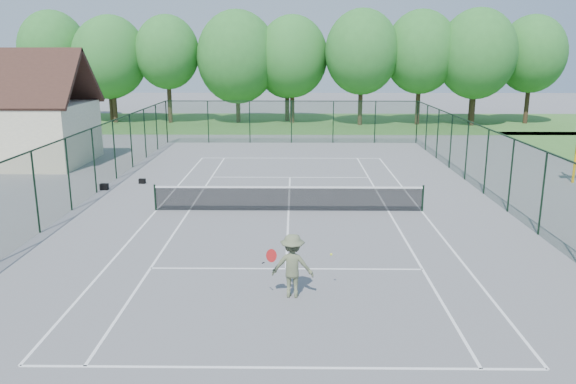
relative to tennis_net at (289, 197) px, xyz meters
name	(u,v)px	position (x,y,z in m)	size (l,w,h in m)	color
ground	(289,211)	(0.00, 0.00, -0.58)	(140.00, 140.00, 0.00)	slate
grass_far	(292,123)	(0.00, 30.00, -0.57)	(80.00, 16.00, 0.01)	#447D31
court_lines	(289,211)	(0.00, 0.00, -0.57)	(11.05, 23.85, 0.01)	white
tennis_net	(289,197)	(0.00, 0.00, 0.00)	(11.08, 0.08, 1.10)	black
fence_enclosure	(289,174)	(0.00, 0.00, 0.98)	(18.05, 36.05, 3.02)	#1B3E21
utility_building	(13,110)	(-16.00, 10.00, 2.54)	(8.60, 6.27, 6.63)	#EFE7C0
tree_line_far	(292,57)	(0.00, 30.00, 5.42)	(39.40, 6.40, 9.70)	#3D2B1B
sports_bag_a	(104,187)	(-8.82, 3.54, -0.43)	(0.37, 0.22, 0.30)	black
sports_bag_b	(142,181)	(-7.36, 4.88, -0.45)	(0.31, 0.19, 0.24)	black
tennis_player	(292,266)	(0.20, -8.34, 0.29)	(1.96, 0.84, 1.73)	#61694A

